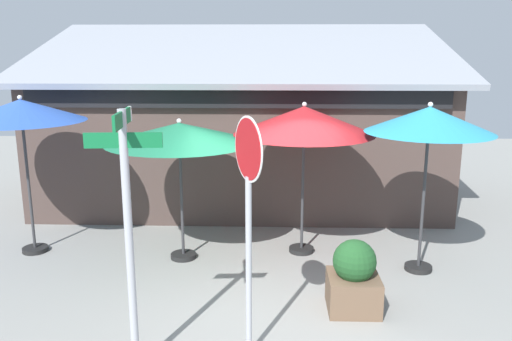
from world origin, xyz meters
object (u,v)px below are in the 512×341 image
at_px(patio_umbrella_teal_far_right, 429,121).
at_px(street_sign_post, 128,218).
at_px(patio_umbrella_royal_blue_left, 21,112).
at_px(patio_umbrella_forest_green_center, 179,134).
at_px(patio_umbrella_crimson_right, 304,121).
at_px(sidewalk_planter, 354,278).
at_px(stop_sign, 248,195).

bearing_deg(patio_umbrella_teal_far_right, street_sign_post, -144.02).
xyz_separation_m(patio_umbrella_royal_blue_left, patio_umbrella_forest_green_center, (2.71, -0.21, -0.33)).
bearing_deg(patio_umbrella_crimson_right, sidewalk_planter, -73.91).
height_order(patio_umbrella_forest_green_center, patio_umbrella_teal_far_right, patio_umbrella_teal_far_right).
distance_m(patio_umbrella_royal_blue_left, sidewalk_planter, 6.07).
height_order(stop_sign, patio_umbrella_crimson_right, stop_sign).
bearing_deg(stop_sign, patio_umbrella_forest_green_center, 113.80).
relative_size(patio_umbrella_royal_blue_left, patio_umbrella_teal_far_right, 1.01).
bearing_deg(patio_umbrella_crimson_right, patio_umbrella_teal_far_right, -21.28).
distance_m(street_sign_post, stop_sign, 1.32).
height_order(street_sign_post, patio_umbrella_teal_far_right, street_sign_post).
bearing_deg(street_sign_post, patio_umbrella_forest_green_center, 90.18).
bearing_deg(stop_sign, patio_umbrella_teal_far_right, 43.36).
height_order(stop_sign, patio_umbrella_royal_blue_left, stop_sign).
xyz_separation_m(street_sign_post, stop_sign, (1.26, 0.34, 0.17)).
relative_size(patio_umbrella_crimson_right, sidewalk_planter, 2.63).
distance_m(street_sign_post, patio_umbrella_forest_green_center, 3.24).
bearing_deg(patio_umbrella_royal_blue_left, stop_sign, -37.87).
bearing_deg(sidewalk_planter, patio_umbrella_teal_far_right, 47.04).
height_order(street_sign_post, patio_umbrella_crimson_right, street_sign_post).
relative_size(street_sign_post, sidewalk_planter, 2.91).
relative_size(patio_umbrella_crimson_right, patio_umbrella_teal_far_right, 0.97).
bearing_deg(stop_sign, sidewalk_planter, 39.55).
relative_size(stop_sign, patio_umbrella_forest_green_center, 1.15).
distance_m(stop_sign, patio_umbrella_teal_far_right, 3.70).
xyz_separation_m(patio_umbrella_forest_green_center, sidewalk_planter, (2.67, -1.74, -1.71)).
relative_size(stop_sign, patio_umbrella_crimson_right, 1.07).
height_order(patio_umbrella_crimson_right, sidewalk_planter, patio_umbrella_crimson_right).
height_order(street_sign_post, patio_umbrella_royal_blue_left, street_sign_post).
bearing_deg(sidewalk_planter, street_sign_post, -150.78).
distance_m(stop_sign, patio_umbrella_forest_green_center, 3.16).
relative_size(street_sign_post, patio_umbrella_teal_far_right, 1.07).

